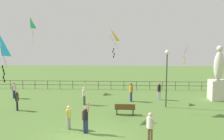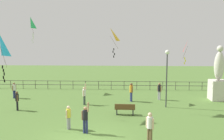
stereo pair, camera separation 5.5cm
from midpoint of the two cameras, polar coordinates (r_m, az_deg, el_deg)
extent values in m
plane|color=#517533|center=(14.60, -6.12, -15.29)|extent=(80.00, 80.00, 0.00)
cube|color=beige|center=(24.89, 23.29, -4.28)|extent=(1.43, 1.43, 1.85)
ellipsoid|color=beige|center=(24.58, 23.54, 0.88)|extent=(0.90, 0.76, 2.65)
sphere|color=beige|center=(24.48, 23.72, 4.55)|extent=(0.56, 0.56, 0.56)
cylinder|color=#38383D|center=(20.67, 12.55, -2.47)|extent=(0.10, 0.10, 4.40)
sphere|color=white|center=(20.43, 12.72, 4.05)|extent=(0.36, 0.36, 0.36)
cube|color=brown|center=(18.56, 3.08, -8.92)|extent=(1.51, 0.43, 0.06)
cube|color=brown|center=(18.33, 3.08, -8.41)|extent=(1.50, 0.09, 0.36)
cube|color=#333338|center=(18.64, 1.20, -9.56)|extent=(0.08, 0.36, 0.45)
cube|color=#333338|center=(18.63, 4.95, -9.60)|extent=(0.08, 0.36, 0.45)
cylinder|color=#99999E|center=(15.95, -9.69, -11.95)|extent=(0.13, 0.13, 0.76)
cylinder|color=#99999E|center=(15.85, -10.05, -12.09)|extent=(0.13, 0.13, 0.76)
cylinder|color=gold|center=(15.70, -9.91, -9.79)|extent=(0.28, 0.28, 0.53)
sphere|color=beige|center=(15.60, -9.94, -8.50)|extent=(0.20, 0.20, 0.20)
cylinder|color=beige|center=(15.84, -9.46, -9.75)|extent=(0.08, 0.08, 0.51)
cylinder|color=beige|center=(15.58, -10.37, -10.06)|extent=(0.08, 0.08, 0.51)
cylinder|color=navy|center=(22.56, 4.44, -6.14)|extent=(0.15, 0.15, 0.85)
cylinder|color=navy|center=(22.42, 4.61, -6.22)|extent=(0.15, 0.15, 0.85)
cylinder|color=orange|center=(22.34, 4.54, -4.36)|extent=(0.31, 0.31, 0.60)
sphere|color=brown|center=(22.26, 4.55, -3.30)|extent=(0.23, 0.23, 0.23)
cylinder|color=brown|center=(22.53, 4.32, -4.35)|extent=(0.09, 0.09, 0.57)
cylinder|color=brown|center=(22.16, 4.76, -4.55)|extent=(0.09, 0.09, 0.57)
cylinder|color=navy|center=(25.38, -21.66, -5.24)|extent=(0.13, 0.13, 0.77)
cylinder|color=navy|center=(25.47, -21.40, -5.19)|extent=(0.13, 0.13, 0.77)
cylinder|color=white|center=(25.31, -21.59, -3.76)|extent=(0.28, 0.28, 0.54)
sphere|color=#8C6647|center=(25.24, -21.63, -2.92)|extent=(0.21, 0.21, 0.21)
cylinder|color=#8C6647|center=(25.20, -21.93, -3.89)|extent=(0.08, 0.08, 0.52)
cylinder|color=#8C6647|center=(25.43, -21.26, -3.77)|extent=(0.08, 0.08, 0.52)
cylinder|color=#99999E|center=(23.36, 11.05, -5.85)|extent=(0.14, 0.14, 0.81)
cylinder|color=#99999E|center=(23.46, 10.76, -5.79)|extent=(0.14, 0.14, 0.81)
cylinder|color=black|center=(23.27, 10.94, -4.15)|extent=(0.30, 0.30, 0.57)
sphere|color=#8C6647|center=(23.20, 10.97, -3.19)|extent=(0.22, 0.22, 0.22)
cylinder|color=#8C6647|center=(23.15, 11.31, -4.31)|extent=(0.09, 0.09, 0.54)
cylinder|color=#8C6647|center=(23.40, 10.58, -4.17)|extent=(0.09, 0.09, 0.54)
cylinder|color=black|center=(21.07, -20.96, -7.63)|extent=(0.13, 0.13, 0.77)
cylinder|color=black|center=(20.93, -20.90, -7.72)|extent=(0.13, 0.13, 0.77)
cylinder|color=black|center=(20.85, -21.01, -5.91)|extent=(0.28, 0.28, 0.55)
sphere|color=brown|center=(20.77, -21.05, -4.90)|extent=(0.21, 0.21, 0.21)
cylinder|color=brown|center=(21.04, -21.08, -5.90)|extent=(0.09, 0.09, 0.52)
cylinder|color=brown|center=(20.67, -20.92, -6.11)|extent=(0.09, 0.09, 0.52)
cylinder|color=navy|center=(15.08, -5.75, -12.88)|extent=(0.14, 0.14, 0.82)
cylinder|color=navy|center=(15.14, -6.33, -12.81)|extent=(0.14, 0.14, 0.82)
cylinder|color=black|center=(14.89, -6.07, -10.30)|extent=(0.30, 0.30, 0.58)
sphere|color=#8C6647|center=(14.77, -6.09, -8.82)|extent=(0.22, 0.22, 0.22)
cylinder|color=#8C6647|center=(14.62, -5.44, -8.50)|extent=(0.13, 0.18, 0.56)
cylinder|color=#8C6647|center=(14.97, -6.79, -10.35)|extent=(0.09, 0.09, 0.55)
cylinder|color=brown|center=(13.71, 9.09, -14.89)|extent=(0.15, 0.15, 0.87)
cylinder|color=brown|center=(13.80, 8.51, -14.72)|extent=(0.15, 0.15, 0.87)
cylinder|color=white|center=(13.50, 8.86, -11.88)|extent=(0.32, 0.32, 0.62)
sphere|color=beige|center=(13.37, 8.89, -10.15)|extent=(0.23, 0.23, 0.23)
cylinder|color=beige|center=(13.39, 9.59, -12.22)|extent=(0.10, 0.10, 0.58)
cylinder|color=beige|center=(13.64, 8.13, -11.84)|extent=(0.10, 0.10, 0.58)
cylinder|color=#3F4C47|center=(21.51, -6.24, -6.90)|extent=(0.13, 0.13, 0.78)
cylinder|color=#3F4C47|center=(21.38, -6.41, -6.99)|extent=(0.13, 0.13, 0.78)
cylinder|color=white|center=(21.30, -6.35, -5.20)|extent=(0.29, 0.29, 0.55)
sphere|color=beige|center=(21.22, -6.36, -4.20)|extent=(0.21, 0.21, 0.21)
cylinder|color=beige|center=(21.35, -6.04, -3.82)|extent=(0.17, 0.12, 0.53)
cylinder|color=beige|center=(21.14, -6.56, -5.39)|extent=(0.09, 0.09, 0.52)
pyramid|color=yellow|center=(22.32, -0.40, 7.96)|extent=(0.99, 1.08, 1.19)
cylinder|color=#4C381E|center=(22.20, 0.55, 6.44)|extent=(0.76, 0.22, 1.19)
cube|color=black|center=(22.20, 0.49, 4.81)|extent=(0.09, 0.04, 0.20)
cube|color=black|center=(22.18, 0.30, 4.24)|extent=(0.11, 0.03, 0.21)
cube|color=black|center=(22.25, 0.66, 3.68)|extent=(0.09, 0.05, 0.20)
cube|color=black|center=(22.23, 0.46, 3.11)|extent=(0.10, 0.04, 0.20)
pyramid|color=#1EB759|center=(28.09, -18.24, 10.29)|extent=(0.45, 1.07, 1.21)
cylinder|color=#4C381E|center=(27.98, -17.86, 9.08)|extent=(0.37, 0.04, 1.21)
cube|color=white|center=(27.97, -17.73, 7.93)|extent=(0.09, 0.03, 0.20)
cube|color=white|center=(27.96, -17.71, 7.48)|extent=(0.11, 0.03, 0.21)
cube|color=white|center=(27.96, -17.63, 7.03)|extent=(0.11, 0.03, 0.21)
cube|color=white|center=(27.95, -17.88, 6.57)|extent=(0.11, 0.04, 0.21)
cube|color=white|center=(27.96, -17.69, 6.13)|extent=(0.10, 0.03, 0.21)
pyramid|color=#198CD1|center=(16.65, -24.39, 5.20)|extent=(0.97, 0.88, 1.39)
cylinder|color=#4C381E|center=(16.76, -23.68, 2.86)|extent=(0.26, 0.32, 1.39)
cube|color=black|center=(16.81, -23.87, 0.65)|extent=(0.09, 0.03, 0.20)
cube|color=black|center=(16.83, -23.68, -0.09)|extent=(0.09, 0.02, 0.20)
cube|color=black|center=(16.86, -23.53, -0.83)|extent=(0.08, 0.01, 0.20)
cube|color=black|center=(16.89, -23.67, -1.58)|extent=(0.09, 0.04, 0.20)
cube|color=black|center=(16.92, -23.47, -2.31)|extent=(0.11, 0.02, 0.21)
pyramid|color=red|center=(23.44, 17.15, 5.33)|extent=(0.64, 1.10, 1.16)
cylinder|color=#4C381E|center=(23.46, 16.61, 3.93)|extent=(0.41, 0.11, 1.16)
cube|color=yellow|center=(23.46, 16.48, 2.58)|extent=(0.09, 0.03, 0.20)
cube|color=yellow|center=(23.54, 16.64, 2.05)|extent=(0.08, 0.01, 0.20)
cube|color=yellow|center=(23.48, 16.42, 1.51)|extent=(0.11, 0.04, 0.21)
cylinder|color=#4C4742|center=(30.66, -22.28, -3.08)|extent=(0.06, 0.06, 0.95)
cylinder|color=#4C4742|center=(30.08, -19.78, -3.15)|extent=(0.06, 0.06, 0.95)
cylinder|color=#4C4742|center=(29.57, -17.22, -3.22)|extent=(0.06, 0.06, 0.95)
cylinder|color=#4C4742|center=(29.11, -14.55, -3.29)|extent=(0.06, 0.06, 0.95)
cylinder|color=#4C4742|center=(28.72, -11.79, -3.35)|extent=(0.06, 0.06, 0.95)
cylinder|color=#4C4742|center=(28.39, -8.93, -3.40)|extent=(0.06, 0.06, 0.95)
cylinder|color=#4C4742|center=(28.14, -6.09, -3.45)|extent=(0.06, 0.06, 0.95)
cylinder|color=#4C4742|center=(27.95, -3.06, -3.49)|extent=(0.06, 0.06, 0.95)
cylinder|color=#4C4742|center=(27.85, -0.13, -3.52)|extent=(0.06, 0.06, 0.95)
cylinder|color=#4C4742|center=(27.82, 2.86, -3.54)|extent=(0.06, 0.06, 0.95)
cylinder|color=#4C4742|center=(27.86, 5.80, -3.55)|extent=(0.06, 0.06, 0.95)
cylinder|color=#4C4742|center=(27.98, 8.80, -3.55)|extent=(0.06, 0.06, 0.95)
cylinder|color=#4C4742|center=(28.16, 11.67, -3.55)|extent=(0.06, 0.06, 0.95)
cylinder|color=#4C4742|center=(28.42, 14.53, -3.53)|extent=(0.06, 0.06, 0.95)
cylinder|color=#4C4742|center=(28.77, 17.44, -3.50)|extent=(0.06, 0.06, 0.95)
cylinder|color=#4C4742|center=(29.16, 20.12, -3.47)|extent=(0.06, 0.06, 0.95)
cylinder|color=#4C4742|center=(29.62, 22.78, -3.43)|extent=(0.06, 0.06, 0.95)
cube|color=#4C4742|center=(27.82, -1.75, -2.62)|extent=(36.00, 0.05, 0.05)
cube|color=#4C4742|center=(27.90, -1.75, -3.50)|extent=(36.00, 0.05, 0.05)
camera|label=1|loc=(0.03, -89.92, 0.01)|focal=39.63mm
camera|label=2|loc=(0.03, 90.08, -0.01)|focal=39.63mm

